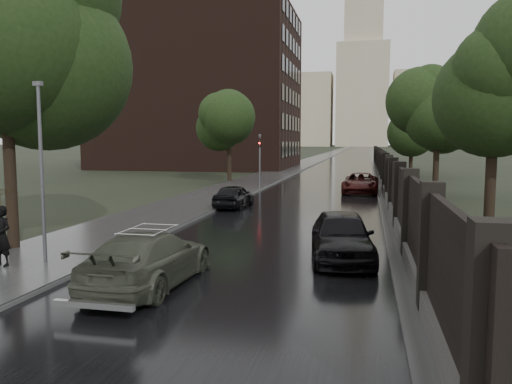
% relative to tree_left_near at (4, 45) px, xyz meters
% --- Properties ---
extents(ground, '(800.00, 800.00, 0.00)m').
position_rel_tree_left_near_xyz_m(ground, '(7.60, -3.00, -6.42)').
color(ground, black).
rests_on(ground, ground).
extents(road, '(8.00, 420.00, 0.02)m').
position_rel_tree_left_near_xyz_m(road, '(7.60, 187.00, -6.41)').
color(road, black).
rests_on(road, ground).
extents(sidewalk_left, '(4.00, 420.00, 0.16)m').
position_rel_tree_left_near_xyz_m(sidewalk_left, '(1.60, 187.00, -6.34)').
color(sidewalk_left, '#2D2D2D').
rests_on(sidewalk_left, ground).
extents(verge_right, '(3.00, 420.00, 0.08)m').
position_rel_tree_left_near_xyz_m(verge_right, '(13.10, 187.00, -6.38)').
color(verge_right, '#2D2D2D').
rests_on(verge_right, ground).
extents(fence_right, '(0.45, 75.72, 2.70)m').
position_rel_tree_left_near_xyz_m(fence_right, '(12.20, 29.01, -5.41)').
color(fence_right, '#383533').
rests_on(fence_right, ground).
extents(tree_left_near, '(5.44, 5.44, 9.16)m').
position_rel_tree_left_near_xyz_m(tree_left_near, '(0.00, 0.00, 0.00)').
color(tree_left_near, black).
rests_on(tree_left_near, ground).
extents(tree_left_far, '(4.25, 4.25, 7.39)m').
position_rel_tree_left_near_xyz_m(tree_left_far, '(-0.40, 27.00, -1.18)').
color(tree_left_far, black).
rests_on(tree_left_far, ground).
extents(tree_right_a, '(4.08, 4.08, 7.01)m').
position_rel_tree_left_near_xyz_m(tree_right_a, '(15.10, 5.00, -1.47)').
color(tree_right_a, black).
rests_on(tree_right_a, ground).
extents(tree_right_b, '(4.08, 4.08, 7.01)m').
position_rel_tree_left_near_xyz_m(tree_right_b, '(15.10, 19.00, -1.47)').
color(tree_right_b, black).
rests_on(tree_right_b, ground).
extents(tree_right_c, '(4.08, 4.08, 7.01)m').
position_rel_tree_left_near_xyz_m(tree_right_c, '(15.10, 37.00, -1.47)').
color(tree_right_c, black).
rests_on(tree_right_c, ground).
extents(lamp_post, '(0.25, 0.12, 5.11)m').
position_rel_tree_left_near_xyz_m(lamp_post, '(2.20, -1.50, -3.75)').
color(lamp_post, '#59595E').
rests_on(lamp_post, ground).
extents(traffic_light, '(0.16, 0.32, 4.00)m').
position_rel_tree_left_near_xyz_m(traffic_light, '(3.30, 21.99, -4.02)').
color(traffic_light, '#59595E').
rests_on(traffic_light, ground).
extents(brick_building, '(24.00, 18.00, 20.00)m').
position_rel_tree_left_near_xyz_m(brick_building, '(-10.40, 49.00, 3.58)').
color(brick_building, black).
rests_on(brick_building, ground).
extents(stalinist_tower, '(92.00, 30.00, 159.00)m').
position_rel_tree_left_near_xyz_m(stalinist_tower, '(7.60, 297.00, 31.97)').
color(stalinist_tower, tan).
rests_on(stalinist_tower, ground).
extents(volga_sedan, '(1.97, 4.68, 1.35)m').
position_rel_tree_left_near_xyz_m(volga_sedan, '(5.79, -2.55, -5.74)').
color(volga_sedan, '#3F4235').
rests_on(volga_sedan, ground).
extents(hatchback_left, '(1.59, 3.69, 1.24)m').
position_rel_tree_left_near_xyz_m(hatchback_left, '(4.13, 11.58, -5.80)').
color(hatchback_left, black).
rests_on(hatchback_left, ground).
extents(car_right_near, '(2.25, 4.49, 1.47)m').
position_rel_tree_left_near_xyz_m(car_right_near, '(10.22, 1.11, -5.69)').
color(car_right_near, black).
rests_on(car_right_near, ground).
extents(car_right_far, '(2.44, 5.02, 1.38)m').
position_rel_tree_left_near_xyz_m(car_right_far, '(10.54, 20.41, -5.73)').
color(car_right_far, black).
rests_on(car_right_far, ground).
extents(pedestrian_umbrella, '(1.10, 1.11, 2.55)m').
position_rel_tree_left_near_xyz_m(pedestrian_umbrella, '(1.36, -2.14, -4.56)').
color(pedestrian_umbrella, black).
rests_on(pedestrian_umbrella, sidewalk_left).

